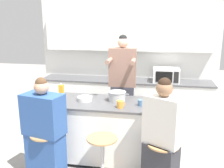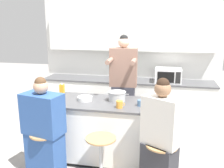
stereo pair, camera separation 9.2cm
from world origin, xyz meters
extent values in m
plane|color=gray|center=(0.00, 0.00, 0.00)|extent=(16.00, 16.00, 0.00)
cube|color=silver|center=(0.00, 1.87, 1.35)|extent=(3.70, 0.06, 2.70)
cube|color=white|center=(0.00, 1.76, 1.83)|extent=(3.41, 0.16, 0.75)
cube|color=white|center=(0.00, 1.54, 0.43)|extent=(3.41, 0.57, 0.86)
cube|color=#4C4C4F|center=(0.00, 1.54, 0.87)|extent=(3.44, 0.60, 0.03)
cube|color=black|center=(0.00, 0.00, 0.03)|extent=(1.73, 0.63, 0.06)
cube|color=white|center=(0.00, 0.00, 0.47)|extent=(1.81, 0.71, 0.81)
cube|color=#4C4C4F|center=(0.00, 0.00, 0.89)|extent=(1.85, 0.75, 0.03)
cylinder|color=#B7BABC|center=(-0.74, -0.62, 0.31)|extent=(0.04, 0.04, 0.60)
cylinder|color=tan|center=(-0.74, -0.62, 0.62)|extent=(0.38, 0.38, 0.02)
cylinder|color=#B7BABC|center=(0.00, -0.60, 0.31)|extent=(0.04, 0.04, 0.60)
cylinder|color=tan|center=(0.00, -0.60, 0.62)|extent=(0.38, 0.38, 0.02)
cylinder|color=#B7BABC|center=(0.74, -0.62, 0.31)|extent=(0.04, 0.04, 0.60)
cylinder|color=tan|center=(0.74, -0.62, 0.62)|extent=(0.38, 0.38, 0.02)
cube|color=#383842|center=(0.08, 0.61, 0.50)|extent=(0.38, 0.23, 1.00)
cube|color=#896656|center=(0.08, 0.61, 1.31)|extent=(0.44, 0.24, 0.62)
cylinder|color=#896656|center=(-0.09, 0.32, 1.45)|extent=(0.08, 0.35, 0.07)
cylinder|color=#896656|center=(0.27, 0.33, 1.45)|extent=(0.08, 0.35, 0.07)
sphere|color=#DBB293|center=(0.08, 0.61, 1.71)|extent=(0.18, 0.18, 0.18)
sphere|color=black|center=(0.08, 0.61, 1.76)|extent=(0.14, 0.14, 0.14)
cube|color=#2D5193|center=(-0.75, -0.62, 0.32)|extent=(0.52, 0.36, 0.63)
cube|color=#2D5193|center=(-0.75, -0.62, 0.89)|extent=(0.56, 0.39, 0.52)
sphere|color=tan|center=(-0.75, -0.62, 1.24)|extent=(0.22, 0.22, 0.18)
sphere|color=#513823|center=(-0.75, -0.62, 1.29)|extent=(0.17, 0.17, 0.15)
cube|color=#333338|center=(0.72, -0.62, 0.32)|extent=(0.46, 0.42, 0.63)
cube|color=silver|center=(0.72, -0.62, 0.92)|extent=(0.48, 0.40, 0.58)
sphere|color=#936B4C|center=(0.72, -0.62, 1.30)|extent=(0.25, 0.25, 0.19)
sphere|color=black|center=(0.72, -0.62, 1.35)|extent=(0.20, 0.20, 0.15)
cylinder|color=#B7BABC|center=(0.07, 0.08, 0.97)|extent=(0.24, 0.24, 0.13)
cylinder|color=#B7BABC|center=(0.07, 0.08, 1.03)|extent=(0.26, 0.26, 0.01)
cylinder|color=#B7BABC|center=(-0.07, 0.08, 1.01)|extent=(0.05, 0.01, 0.01)
cylinder|color=#B7BABC|center=(0.22, 0.08, 1.01)|extent=(0.05, 0.01, 0.01)
cylinder|color=white|center=(-0.39, 0.00, 0.93)|extent=(0.22, 0.22, 0.06)
cylinder|color=#4C7099|center=(0.43, -0.08, 0.94)|extent=(0.08, 0.08, 0.08)
torus|color=#4C7099|center=(0.48, -0.08, 0.95)|extent=(0.04, 0.01, 0.04)
cylinder|color=orange|center=(0.16, -0.22, 0.95)|extent=(0.09, 0.09, 0.10)
torus|color=orange|center=(0.22, -0.22, 0.95)|extent=(0.04, 0.01, 0.04)
ellipsoid|color=yellow|center=(0.76, -0.27, 0.93)|extent=(0.13, 0.05, 0.06)
ellipsoid|color=yellow|center=(0.72, -0.24, 0.93)|extent=(0.10, 0.12, 0.06)
ellipsoid|color=yellow|center=(0.79, -0.24, 0.93)|extent=(0.11, 0.11, 0.06)
cube|color=gold|center=(-0.83, 0.21, 0.98)|extent=(0.07, 0.07, 0.17)
cylinder|color=white|center=(-0.83, 0.21, 1.08)|extent=(0.03, 0.03, 0.02)
cube|color=white|center=(0.81, 1.51, 1.02)|extent=(0.50, 0.38, 0.27)
cube|color=black|center=(0.76, 1.32, 1.02)|extent=(0.31, 0.01, 0.20)
cube|color=black|center=(0.99, 1.32, 1.02)|extent=(0.09, 0.01, 0.21)
cylinder|color=#A86042|center=(-0.16, 1.54, 0.93)|extent=(0.12, 0.12, 0.08)
sphere|color=#387538|center=(-0.16, 1.54, 1.07)|extent=(0.23, 0.23, 0.23)
camera|label=1|loc=(0.63, -3.36, 2.01)|focal=40.00mm
camera|label=2|loc=(0.72, -3.34, 2.01)|focal=40.00mm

